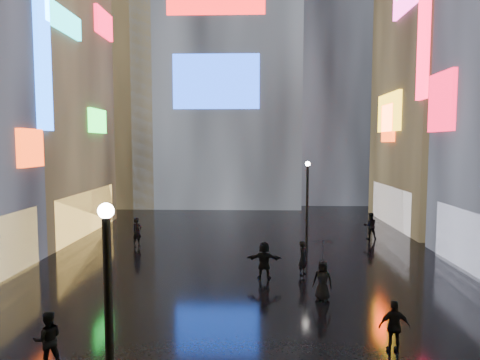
{
  "coord_description": "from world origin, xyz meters",
  "views": [
    {
      "loc": [
        0.48,
        -3.05,
        6.29
      ],
      "look_at": [
        0.0,
        12.0,
        5.0
      ],
      "focal_mm": 32.0,
      "sensor_mm": 36.0,
      "label": 1
    }
  ],
  "objects": [
    {
      "name": "ground",
      "position": [
        0.0,
        20.0,
        0.0
      ],
      "size": [
        140.0,
        140.0,
        0.0
      ],
      "primitive_type": "plane",
      "color": "black",
      "rests_on": "ground"
    },
    {
      "name": "pedestrian_6",
      "position": [
        -6.65,
        22.54,
        0.88
      ],
      "size": [
        0.72,
        0.77,
        1.77
      ],
      "primitive_type": "imported",
      "rotation": [
        0.0,
        0.0,
        0.96
      ],
      "color": "black",
      "rests_on": "ground"
    },
    {
      "name": "tower_main",
      "position": [
        -3.0,
        43.97,
        21.01
      ],
      "size": [
        16.0,
        14.2,
        42.0
      ],
      "color": "black",
      "rests_on": "ground"
    },
    {
      "name": "pedestrian_5",
      "position": [
        0.98,
        16.42,
        0.88
      ],
      "size": [
        1.65,
        0.59,
        1.76
      ],
      "primitive_type": "imported",
      "rotation": [
        0.0,
        0.0,
        3.1
      ],
      "color": "black",
      "rests_on": "ground"
    },
    {
      "name": "pedestrian_7",
      "position": [
        8.2,
        25.04,
        0.87
      ],
      "size": [
        0.86,
        0.68,
        1.74
      ],
      "primitive_type": "imported",
      "rotation": [
        0.0,
        0.0,
        3.12
      ],
      "color": "black",
      "rests_on": "ground"
    },
    {
      "name": "pedestrian_8",
      "position": [
        2.87,
        17.11,
        0.82
      ],
      "size": [
        0.65,
        0.71,
        1.63
      ],
      "primitive_type": "imported",
      "rotation": [
        0.0,
        0.0,
        1.01
      ],
      "color": "black",
      "rests_on": "ground"
    },
    {
      "name": "pedestrian_1",
      "position": [
        -5.29,
        8.35,
        0.8
      ],
      "size": [
        0.97,
        0.89,
        1.6
      ],
      "primitive_type": "imported",
      "rotation": [
        0.0,
        0.0,
        3.61
      ],
      "color": "black",
      "rests_on": "ground"
    },
    {
      "name": "lamp_far",
      "position": [
        3.79,
        23.12,
        2.94
      ],
      "size": [
        0.3,
        0.3,
        5.2
      ],
      "color": "black",
      "rests_on": "ground"
    },
    {
      "name": "tower_flank_right",
      "position": [
        9.0,
        46.0,
        17.0
      ],
      "size": [
        12.0,
        12.0,
        34.0
      ],
      "primitive_type": "cube",
      "color": "black",
      "rests_on": "ground"
    },
    {
      "name": "umbrella_2",
      "position": [
        3.27,
        13.81,
        2.03
      ],
      "size": [
        1.36,
        1.36,
        0.87
      ],
      "primitive_type": "imported",
      "rotation": [
        0.0,
        0.0,
        0.75
      ],
      "color": "black",
      "rests_on": "pedestrian_4"
    },
    {
      "name": "pedestrian_3",
      "position": [
        4.73,
        9.52,
        0.79
      ],
      "size": [
        0.94,
        0.4,
        1.59
      ],
      "primitive_type": "imported",
      "rotation": [
        0.0,
        0.0,
        3.12
      ],
      "color": "black",
      "rests_on": "ground"
    },
    {
      "name": "tower_flank_left",
      "position": [
        -14.0,
        42.0,
        13.0
      ],
      "size": [
        10.0,
        10.0,
        26.0
      ],
      "primitive_type": "cube",
      "color": "black",
      "rests_on": "ground"
    },
    {
      "name": "pedestrian_4",
      "position": [
        3.27,
        13.81,
        0.8
      ],
      "size": [
        0.9,
        0.73,
        1.6
      ],
      "primitive_type": "imported",
      "rotation": [
        0.0,
        0.0,
        -0.33
      ],
      "color": "black",
      "rests_on": "ground"
    },
    {
      "name": "building_right_far",
      "position": [
        15.98,
        30.0,
        13.98
      ],
      "size": [
        10.28,
        12.0,
        28.0
      ],
      "color": "black",
      "rests_on": "ground"
    },
    {
      "name": "building_left_far",
      "position": [
        -15.98,
        26.0,
        10.98
      ],
      "size": [
        10.28,
        12.0,
        22.0
      ],
      "color": "black",
      "rests_on": "ground"
    },
    {
      "name": "lamp_near",
      "position": [
        -2.24,
        4.66,
        2.94
      ],
      "size": [
        0.3,
        0.3,
        5.2
      ],
      "color": "black",
      "rests_on": "ground"
    }
  ]
}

